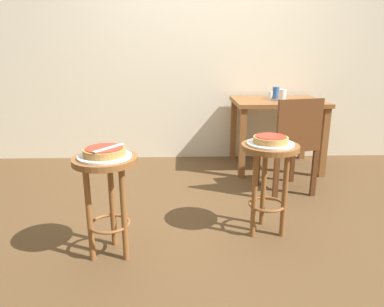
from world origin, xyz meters
TOP-DOWN VIEW (x-y plane):
  - ground_plane at (0.00, 0.00)m, footprint 6.00×6.00m
  - back_wall at (0.00, 1.65)m, footprint 6.00×0.10m
  - stool_foreground at (-0.67, -0.49)m, footprint 0.38×0.38m
  - serving_plate_foreground at (-0.67, -0.49)m, footprint 0.31×0.31m
  - pizza_foreground at (-0.67, -0.49)m, footprint 0.24×0.24m
  - stool_middle at (0.35, -0.23)m, footprint 0.38×0.38m
  - serving_plate_middle at (0.35, -0.23)m, footprint 0.31×0.31m
  - pizza_middle at (0.35, -0.23)m, footprint 0.23×0.23m
  - dining_table at (0.77, 1.19)m, footprint 0.91×0.72m
  - cup_near_edge at (0.80, 1.12)m, footprint 0.08×0.08m
  - cup_far_edge at (0.77, 1.28)m, footprint 0.07×0.07m
  - condiment_shaker at (0.69, 1.16)m, footprint 0.04×0.04m
  - wooden_chair at (0.71, 0.47)m, footprint 0.48×0.48m
  - pizza_server_knife at (-0.64, -0.51)m, footprint 0.15×0.19m

SIDE VIEW (x-z plane):
  - ground_plane at x=0.00m, z-range 0.00..0.00m
  - wooden_chair at x=0.71m, z-range 0.04..0.89m
  - stool_foreground at x=-0.67m, z-range 0.15..0.78m
  - stool_middle at x=0.35m, z-range 0.15..0.78m
  - dining_table at x=0.77m, z-range 0.24..0.98m
  - serving_plate_foreground at x=-0.67m, z-range 0.63..0.64m
  - serving_plate_middle at x=0.35m, z-range 0.63..0.64m
  - pizza_middle at x=0.35m, z-range 0.64..0.69m
  - pizza_foreground at x=-0.67m, z-range 0.64..0.69m
  - pizza_server_knife at x=-0.64m, z-range 0.69..0.70m
  - condiment_shaker at x=0.69m, z-range 0.73..0.82m
  - cup_near_edge at x=0.80m, z-range 0.73..0.84m
  - cup_far_edge at x=0.77m, z-range 0.73..0.85m
  - back_wall at x=0.00m, z-range 0.00..3.00m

